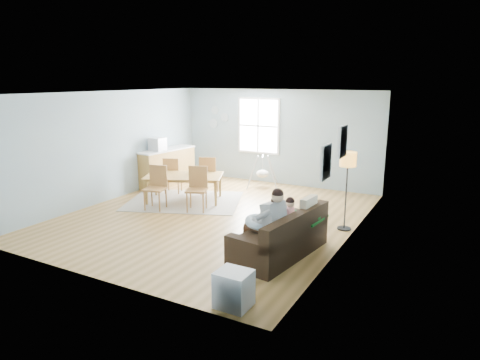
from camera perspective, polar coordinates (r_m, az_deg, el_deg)
The scene contains 22 objects.
room at distance 9.16m, azimuth -3.70°, elevation 9.80°, with size 8.40×9.40×3.90m.
window at distance 12.54m, azimuth 2.50°, elevation 7.23°, with size 1.32×0.08×1.62m.
pictures at distance 7.05m, azimuth 12.50°, elevation 3.77°, with size 0.05×1.34×0.74m.
wall_plates at distance 13.20m, azimuth -3.01°, elevation 8.31°, with size 0.67×0.02×0.66m.
sofa at distance 7.47m, azimuth 5.66°, elevation -7.91°, with size 1.13×2.10×0.81m.
green_throw at distance 7.97m, azimuth 7.72°, elevation -4.83°, with size 0.92×0.73×0.04m, color #145A19.
beige_pillow at distance 7.66m, azimuth 9.11°, elevation -3.95°, with size 0.13×0.47×0.47m, color #C6B497.
father at distance 7.17m, azimuth 3.68°, elevation -5.41°, with size 0.94×0.57×1.28m.
nursing_pillow at distance 7.26m, azimuth 2.67°, elevation -5.63°, with size 0.51×0.51×0.14m, color silver.
infant at distance 7.27m, azimuth 2.76°, elevation -5.00°, with size 0.18×0.35×0.13m.
toddler at distance 7.53m, azimuth 6.01°, elevation -4.55°, with size 0.50×0.25×0.79m.
floor_lamp at distance 8.67m, azimuth 14.17°, elevation 1.84°, with size 0.32×0.32×1.59m.
storage_cube at distance 5.89m, azimuth -0.92°, elevation -14.30°, with size 0.46×0.41×0.50m.
rug at distance 10.80m, azimuth -7.41°, elevation -2.77°, with size 2.73×2.07×0.01m, color gray.
dining_table at distance 10.72m, azimuth -7.46°, elevation -1.11°, with size 1.88×1.05×0.66m, color olive.
chair_sw at distance 10.16m, azimuth -11.06°, elevation -0.54°, with size 0.56×0.56×1.02m.
chair_se at distance 9.91m, azimuth -5.72°, elevation -0.71°, with size 0.60×0.60×1.02m.
chair_nw at distance 11.43m, azimuth -9.03°, elevation 0.91°, with size 0.58×0.58×0.97m.
chair_ne at distance 11.18m, azimuth -4.22°, elevation 0.96°, with size 0.60×0.60×1.03m.
counter at distance 12.43m, azimuth -9.71°, elevation 1.77°, with size 0.75×1.92×1.05m.
monitor at distance 12.05m, azimuth -10.97°, elevation 4.73°, with size 0.40×0.38×0.36m.
baby_swing at distance 12.06m, azimuth 3.02°, elevation 0.92°, with size 1.13×1.14×0.88m.
Camera 1 is at (4.87, -7.74, 2.99)m, focal length 32.00 mm.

